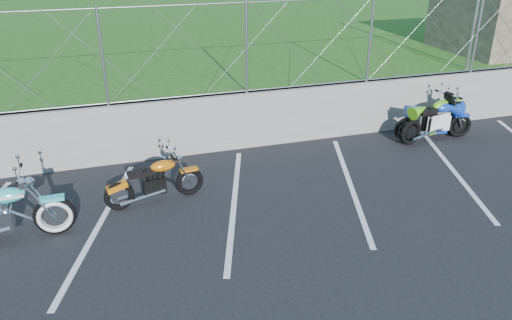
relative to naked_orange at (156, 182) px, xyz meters
name	(u,v)px	position (x,y,z in m)	size (l,w,h in m)	color
ground	(250,230)	(1.35, -1.46, -0.40)	(90.00, 90.00, 0.00)	black
retaining_wall	(204,125)	(1.35, 2.04, 0.25)	(30.00, 0.22, 1.30)	slate
grass_field	(152,41)	(1.35, 12.04, 0.25)	(30.00, 20.00, 1.30)	#235216
chain_link_fence	(201,51)	(1.35, 2.04, 1.90)	(28.00, 0.03, 2.00)	gray
sign_pole	(477,9)	(8.55, 2.44, 2.40)	(0.08, 0.08, 3.00)	gray
parking_lines	(294,193)	(2.55, -0.46, -0.39)	(18.29, 4.31, 0.01)	silver
naked_orange	(156,182)	(0.00, 0.00, 0.00)	(1.86, 0.63, 0.93)	black
sportbike_green	(434,121)	(6.78, 1.15, 0.06)	(2.05, 0.73, 1.07)	black
sportbike_blue	(435,122)	(6.79, 1.13, 0.04)	(1.96, 0.70, 1.02)	black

